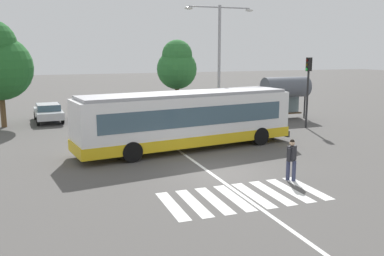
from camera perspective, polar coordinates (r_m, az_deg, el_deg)
ground_plane at (r=18.12m, az=4.17°, el=-6.17°), size 160.00×160.00×0.00m
city_transit_bus at (r=22.13m, az=-0.69°, el=1.15°), size 12.35×4.34×3.06m
pedestrian_crossing_street at (r=17.27m, az=13.52°, el=-3.96°), size 0.49×0.44×1.72m
parked_car_silver at (r=32.58m, az=-19.15°, el=2.16°), size 2.10×4.60×1.35m
parked_car_blue at (r=32.16m, az=-13.99°, el=2.33°), size 2.31×4.67×1.35m
parked_car_white at (r=32.94m, az=-9.70°, el=2.68°), size 2.01×4.57×1.35m
parked_car_black at (r=33.15m, az=-4.78°, el=2.84°), size 2.18×4.63×1.35m
parked_car_charcoal at (r=34.30m, az=-0.46°, el=3.14°), size 2.10×4.61×1.35m
traffic_light_far_corner at (r=29.17m, az=15.66°, el=6.23°), size 0.33×0.32×4.76m
bus_stop_shelter at (r=32.46m, az=12.73°, el=5.39°), size 3.69×1.54×3.25m
twin_arm_street_lamp at (r=29.71m, az=3.77°, el=10.56°), size 5.17×0.32×8.31m
background_tree_right at (r=36.37m, az=-2.08°, el=8.63°), size 3.48×3.48×6.15m
crosswalk_painted_stripes at (r=15.40m, az=7.11°, el=-9.29°), size 5.90×2.81×0.01m
lane_center_line at (r=19.72m, az=0.49°, el=-4.74°), size 0.16×24.00×0.01m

